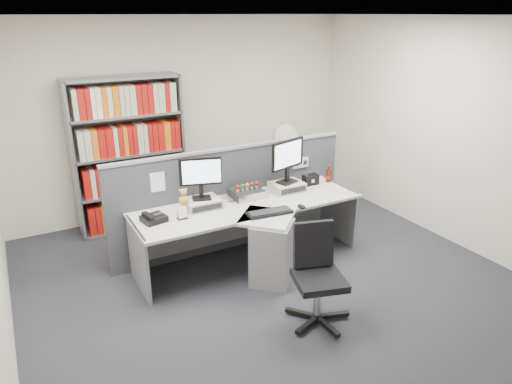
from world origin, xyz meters
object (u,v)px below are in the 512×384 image
desktop_pc (247,193)px  shelving_unit (129,156)px  monitor_right (288,158)px  desk_phone (153,218)px  desk_calendar (182,214)px  office_chair (317,272)px  desk_fan (285,139)px  desk (258,233)px  filing_cabinet (284,185)px  speaker (310,180)px  cola_bottle (329,175)px  mouse (302,206)px  keyboard (269,212)px  monitor_left (201,175)px

desktop_pc → shelving_unit: 1.74m
monitor_right → desk_phone: bearing=-176.2°
desk_calendar → office_chair: bearing=-55.7°
desk_fan → desk_calendar: bearing=-149.0°
desk → desk_phone: bearing=165.8°
desk_phone → desk_fan: 2.56m
filing_cabinet → office_chair: size_ratio=0.76×
desk_phone → desk: bearing=-14.2°
desktop_pc → speaker: speaker is taller
shelving_unit → desk_fan: (2.10, -0.45, 0.08)m
cola_bottle → desk_fan: desk_fan is taller
cola_bottle → desk_fan: size_ratio=0.39×
desk_calendar → cola_bottle: cola_bottle is taller
desk_phone → desk_calendar: (0.28, -0.07, 0.02)m
office_chair → desktop_pc: bearing=88.7°
office_chair → filing_cabinet: bearing=64.6°
desk_phone → cola_bottle: size_ratio=1.21×
cola_bottle → mouse: bearing=-144.5°
filing_cabinet → desk_fan: desk_fan is taller
desk → filing_cabinet: 1.85m
keyboard → desk_calendar: bearing=159.4°
monitor_right → mouse: 0.69m
monitor_right → cola_bottle: size_ratio=2.39×
mouse → cola_bottle: 0.96m
desktop_pc → keyboard: bearing=-91.6°
desk_calendar → filing_cabinet: size_ratio=0.18×
monitor_left → mouse: 1.15m
monitor_right → desk_fan: monitor_right is taller
monitor_left → shelving_unit: size_ratio=0.23×
filing_cabinet → monitor_left: bearing=-149.1°
monitor_left → desk: bearing=-37.7°
monitor_right → desk_fan: 1.18m
desk_calendar → cola_bottle: size_ratio=0.57×
monitor_right → keyboard: size_ratio=1.04×
monitor_right → desk_phone: (-1.68, -0.11, -0.38)m
office_chair → desk_fan: bearing=64.6°
cola_bottle → filing_cabinet: 1.10m
shelving_unit → filing_cabinet: size_ratio=2.86×
desk_calendar → filing_cabinet: bearing=31.1°
desk → office_chair: (0.04, -1.03, 0.04)m
monitor_left → mouse: (0.94, -0.55, -0.36)m
desk_calendar → desk_fan: bearing=31.0°
monitor_right → desk_fan: size_ratio=0.93×
desktop_pc → mouse: (0.37, -0.59, -0.02)m
desktop_pc → office_chair: office_chair is taller
mouse → desk_phone: (-1.53, 0.44, 0.02)m
speaker → desk: bearing=-156.7°
mouse → desk_phone: bearing=164.1°
monitor_left → desk_calendar: bearing=-148.2°
desk_phone → filing_cabinet: 2.57m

